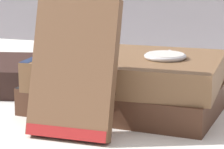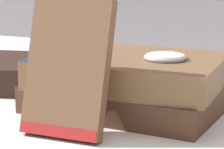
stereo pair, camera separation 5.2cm
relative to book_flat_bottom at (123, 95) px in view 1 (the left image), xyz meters
name	(u,v)px [view 1 (the left image)]	position (x,y,z in m)	size (l,w,h in m)	color
ground_plane	(95,113)	(-0.03, -0.03, -0.02)	(3.00, 3.00, 0.00)	white
book_flat_bottom	(123,95)	(0.00, 0.00, 0.00)	(0.24, 0.18, 0.03)	#4C2D1E
book_flat_top	(125,70)	(0.00, -0.01, 0.03)	(0.22, 0.16, 0.04)	brown
book_leaning_front	(73,73)	(-0.02, -0.11, 0.05)	(0.09, 0.06, 0.15)	brown
pocket_watch	(165,56)	(0.05, -0.01, 0.05)	(0.05, 0.05, 0.01)	silver
reading_glasses	(114,79)	(-0.06, 0.14, -0.01)	(0.10, 0.05, 0.00)	black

